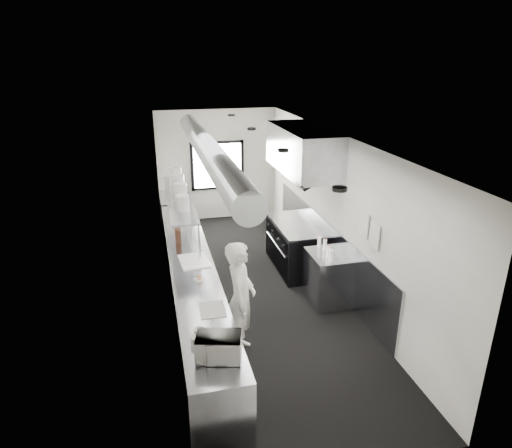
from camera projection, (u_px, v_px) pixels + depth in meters
floor at (254, 289)px, 8.28m from camera, size 3.00×8.00×0.01m
ceiling at (253, 137)px, 7.28m from camera, size 3.00×8.00×0.01m
wall_back at (217, 165)px, 11.41m from camera, size 3.00×0.02×2.80m
wall_front at (353, 363)px, 4.15m from camera, size 3.00×0.02×2.80m
wall_left at (166, 225)px, 7.45m from camera, size 0.02×8.00×2.80m
wall_right at (334, 211)px, 8.11m from camera, size 0.02×8.00×2.80m
wall_cladding at (325, 248)px, 8.68m from camera, size 0.03×5.50×1.10m
hvac_duct at (208, 149)px, 7.58m from camera, size 0.40×6.40×0.40m
service_window at (218, 166)px, 11.38m from camera, size 1.36×0.05×1.25m
exhaust_hood at (303, 150)px, 8.30m from camera, size 0.81×2.20×0.88m
prep_counter at (193, 288)px, 7.41m from camera, size 0.70×6.00×0.90m
pass_shelf at (179, 198)px, 8.38m from camera, size 0.45×3.00×0.68m
range at (296, 246)px, 8.98m from camera, size 0.88×1.60×0.94m
bottle_station at (328, 278)px, 7.74m from camera, size 0.65×0.80×0.90m
far_work_table at (176, 214)px, 10.77m from camera, size 0.70×1.20×0.90m
notice_sheet_a at (364, 224)px, 6.94m from camera, size 0.02×0.28×0.38m
notice_sheet_b at (374, 235)px, 6.64m from camera, size 0.02×0.28×0.38m
line_cook at (241, 299)px, 6.26m from camera, size 0.57×0.72×1.72m
microwave at (218, 347)px, 4.96m from camera, size 0.53×0.45×0.28m
deli_tub_a at (199, 332)px, 5.38m from camera, size 0.14×0.14×0.09m
deli_tub_b at (196, 340)px, 5.23m from camera, size 0.16×0.16×0.10m
newspaper at (212, 310)px, 5.93m from camera, size 0.35×0.43×0.01m
small_plate at (200, 280)px, 6.71m from camera, size 0.21×0.21×0.01m
pastry at (200, 277)px, 6.70m from camera, size 0.08×0.08×0.08m
cutting_board at (194, 261)px, 7.31m from camera, size 0.51×0.64×0.02m
knife_block at (178, 235)px, 8.05m from camera, size 0.11×0.23×0.25m
plate_stack_a at (183, 203)px, 7.60m from camera, size 0.24×0.24×0.26m
plate_stack_b at (180, 192)px, 8.13m from camera, size 0.27×0.27×0.31m
plate_stack_c at (178, 183)px, 8.57m from camera, size 0.27×0.27×0.35m
plate_stack_d at (176, 176)px, 9.06m from camera, size 0.28×0.28×0.37m
squeeze_bottle_a at (331, 255)px, 7.29m from camera, size 0.07×0.07×0.20m
squeeze_bottle_b at (328, 253)px, 7.43m from camera, size 0.07×0.07×0.17m
squeeze_bottle_c at (328, 251)px, 7.50m from camera, size 0.06×0.06×0.17m
squeeze_bottle_d at (325, 245)px, 7.70m from camera, size 0.07×0.07×0.20m
squeeze_bottle_e at (319, 242)px, 7.83m from camera, size 0.08×0.08×0.20m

